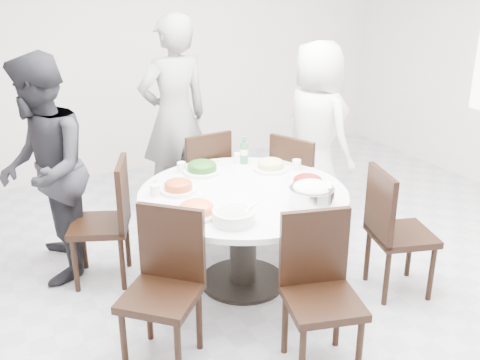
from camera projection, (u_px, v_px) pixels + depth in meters
name	position (u px, v px, depth m)	size (l,w,h in m)	color
floor	(285.00, 285.00, 4.24)	(6.00, 6.00, 0.01)	#AEADB2
wall_back	(148.00, 47.00, 6.22)	(6.00, 0.01, 2.80)	silver
dining_table	(243.00, 238.00, 4.14)	(1.50, 1.50, 0.75)	white
chair_ne	(303.00, 186.00, 4.84)	(0.42, 0.42, 0.95)	black
chair_n	(199.00, 181.00, 4.96)	(0.42, 0.42, 0.95)	black
chair_nw	(99.00, 222.00, 4.16)	(0.42, 0.42, 0.95)	black
chair_sw	(160.00, 293.00, 3.27)	(0.42, 0.42, 0.95)	black
chair_s	(323.00, 299.00, 3.22)	(0.42, 0.42, 0.95)	black
chair_se	(402.00, 232.00, 4.02)	(0.42, 0.42, 0.95)	black
diner_right	(316.00, 131.00, 5.15)	(0.81, 0.52, 1.65)	white
diner_middle	(174.00, 118.00, 5.16)	(0.69, 0.45, 1.88)	black
diner_left	(43.00, 171.00, 4.10)	(0.83, 0.65, 1.71)	black
dish_greens	(202.00, 168.00, 4.34)	(0.29, 0.29, 0.08)	white
dish_pale	(271.00, 166.00, 4.40)	(0.27, 0.27, 0.07)	white
dish_orange	(178.00, 188.00, 3.98)	(0.26, 0.26, 0.07)	white
dish_redbrown	(308.00, 183.00, 4.06)	(0.27, 0.27, 0.07)	white
dish_tofu	(197.00, 210.00, 3.61)	(0.28, 0.28, 0.07)	white
rice_bowl	(312.00, 197.00, 3.74)	(0.30, 0.30, 0.13)	silver
soup_bowl	(234.00, 216.00, 3.51)	(0.27, 0.27, 0.08)	white
beverage_bottle	(244.00, 150.00, 4.52)	(0.07, 0.07, 0.23)	#2D7141
tea_cups	(210.00, 159.00, 4.54)	(0.07, 0.07, 0.08)	white
chopsticks	(203.00, 164.00, 4.53)	(0.24, 0.04, 0.01)	tan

